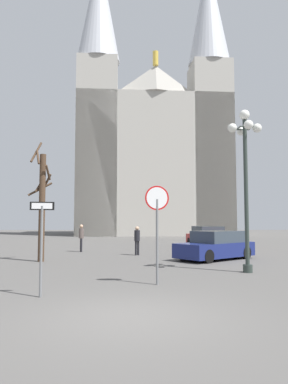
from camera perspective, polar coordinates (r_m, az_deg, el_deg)
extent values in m
plane|color=#514F4C|center=(7.94, -2.23, -19.28)|extent=(120.00, 120.00, 0.00)
cube|color=#ADA89E|center=(48.29, 1.32, 3.72)|extent=(19.90, 12.51, 17.63)
pyramid|color=#ADA89E|center=(46.44, 1.87, 17.58)|extent=(6.86, 2.35, 3.50)
cylinder|color=gold|center=(47.49, 1.86, 20.55)|extent=(0.70, 0.70, 1.80)
cube|color=#ADA89E|center=(45.31, -7.45, 7.10)|extent=(5.20, 5.20, 22.01)
cone|color=#B7BAC1|center=(52.16, -7.23, 27.33)|extent=(5.44, 5.44, 14.80)
cube|color=#ADA89E|center=(46.69, 10.58, 6.80)|extent=(5.20, 5.20, 22.01)
cone|color=#B7BAC1|center=(53.37, 10.27, 26.58)|extent=(5.44, 5.44, 14.80)
cylinder|color=slate|center=(11.35, 2.11, -7.92)|extent=(0.08, 0.08, 2.68)
cylinder|color=red|center=(11.35, 2.09, -0.96)|extent=(0.77, 0.20, 0.78)
cylinder|color=white|center=(11.32, 2.10, -0.95)|extent=(0.67, 0.15, 0.68)
cylinder|color=slate|center=(9.94, -16.12, -9.07)|extent=(0.07, 0.07, 2.40)
cube|color=black|center=(9.91, -15.97, -2.16)|extent=(0.63, 0.15, 0.22)
cube|color=white|center=(9.90, -16.00, -2.15)|extent=(0.53, 0.11, 0.16)
cylinder|color=#2D3833|center=(14.46, 16.02, -0.45)|extent=(0.16, 0.16, 5.97)
cylinder|color=#2D3833|center=(14.55, 16.26, -11.67)|extent=(0.36, 0.36, 0.30)
sphere|color=white|center=(15.00, 15.76, 11.78)|extent=(0.40, 0.40, 0.40)
sphere|color=white|center=(15.01, 17.63, 9.72)|extent=(0.36, 0.36, 0.36)
cylinder|color=#2D3833|center=(14.94, 16.72, 9.77)|extent=(0.05, 0.49, 0.05)
sphere|color=white|center=(15.33, 15.27, 9.38)|extent=(0.36, 0.36, 0.36)
cylinder|color=#2D3833|center=(15.10, 15.53, 9.59)|extent=(0.49, 0.05, 0.05)
sphere|color=white|center=(14.74, 13.94, 9.91)|extent=(0.36, 0.36, 0.36)
cylinder|color=#2D3833|center=(14.80, 14.88, 9.86)|extent=(0.05, 0.49, 0.05)
sphere|color=white|center=(14.41, 16.37, 10.28)|extent=(0.36, 0.36, 0.36)
cylinder|color=#2D3833|center=(14.64, 16.08, 10.04)|extent=(0.49, 0.05, 0.05)
cylinder|color=#473323|center=(18.08, -16.00, -2.37)|extent=(0.30, 0.30, 5.23)
cylinder|color=#473323|center=(18.69, -16.27, 0.45)|extent=(1.13, 0.62, 0.75)
cylinder|color=#473323|center=(18.36, -15.38, 1.35)|extent=(0.61, 0.36, 0.93)
cylinder|color=#473323|center=(18.27, -16.60, 5.36)|extent=(0.36, 0.56, 0.77)
cylinder|color=#473323|center=(18.60, -16.85, 6.12)|extent=(0.39, 0.87, 1.15)
cylinder|color=#473323|center=(18.35, -16.27, 1.17)|extent=(0.47, 0.46, 0.79)
cylinder|color=#473323|center=(18.12, -15.10, 3.04)|extent=(0.17, 0.62, 0.71)
cube|color=navy|center=(18.66, 11.28, -9.01)|extent=(4.50, 4.06, 0.70)
cube|color=#333D47|center=(18.78, 11.67, -7.00)|extent=(2.90, 2.76, 0.59)
cylinder|color=black|center=(17.05, 10.21, -10.09)|extent=(0.64, 0.57, 0.64)
cylinder|color=black|center=(18.15, 6.28, -9.78)|extent=(0.64, 0.57, 0.64)
cylinder|color=black|center=(19.34, 15.97, -9.30)|extent=(0.64, 0.57, 0.64)
cylinder|color=black|center=(20.32, 12.18, -9.12)|extent=(0.64, 0.57, 0.64)
cube|color=maroon|center=(26.20, 9.98, -7.57)|extent=(2.47, 4.46, 0.78)
cube|color=#333D47|center=(25.97, 10.12, -6.07)|extent=(1.99, 2.60, 0.60)
cylinder|color=black|center=(27.31, 7.32, -7.93)|extent=(0.32, 0.67, 0.64)
cylinder|color=black|center=(27.84, 10.57, -7.83)|extent=(0.32, 0.67, 0.64)
cylinder|color=black|center=(24.59, 9.33, -8.31)|extent=(0.32, 0.67, 0.64)
cylinder|color=black|center=(25.18, 12.89, -8.17)|extent=(0.32, 0.67, 0.64)
cylinder|color=black|center=(20.41, -1.30, -8.96)|extent=(0.12, 0.12, 0.80)
cylinder|color=black|center=(20.50, -0.93, -8.94)|extent=(0.12, 0.12, 0.80)
cylinder|color=black|center=(20.41, -1.11, -6.98)|extent=(0.32, 0.32, 0.60)
sphere|color=tan|center=(20.40, -1.11, -5.83)|extent=(0.22, 0.22, 0.22)
cylinder|color=black|center=(22.78, -9.99, -8.37)|extent=(0.12, 0.12, 0.84)
cylinder|color=black|center=(22.94, -10.05, -8.34)|extent=(0.12, 0.12, 0.84)
cylinder|color=#594C47|center=(22.82, -10.00, -6.51)|extent=(0.32, 0.32, 0.63)
sphere|color=tan|center=(22.81, -9.98, -5.42)|extent=(0.23, 0.23, 0.23)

